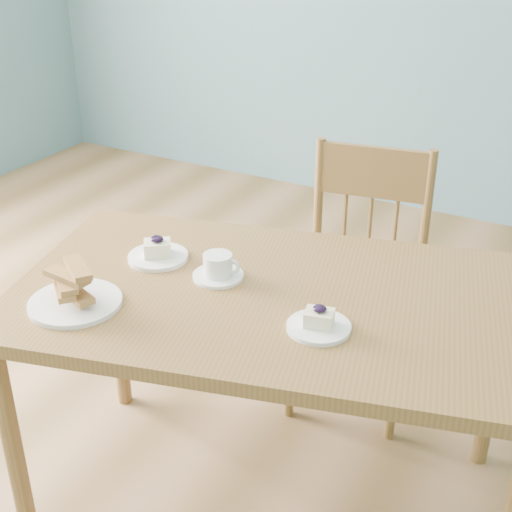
{
  "coord_description": "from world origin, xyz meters",
  "views": [
    {
      "loc": [
        1.03,
        -1.28,
        1.64
      ],
      "look_at": [
        0.22,
        0.18,
        0.79
      ],
      "focal_mm": 50.0,
      "sensor_mm": 36.0,
      "label": 1
    }
  ],
  "objects_px": {
    "coffee_cup": "(218,268)",
    "dining_chair": "(359,280)",
    "cheesecake_plate_far": "(158,253)",
    "biscotti_plate": "(74,293)",
    "cheesecake_plate_near": "(319,323)",
    "dining_table": "(273,317)"
  },
  "relations": [
    {
      "from": "dining_table",
      "to": "cheesecake_plate_far",
      "type": "xyz_separation_m",
      "value": [
        -0.37,
        0.01,
        0.09
      ]
    },
    {
      "from": "dining_table",
      "to": "coffee_cup",
      "type": "height_order",
      "value": "coffee_cup"
    },
    {
      "from": "biscotti_plate",
      "to": "dining_chair",
      "type": "bearing_deg",
      "value": 65.33
    },
    {
      "from": "cheesecake_plate_far",
      "to": "biscotti_plate",
      "type": "xyz_separation_m",
      "value": [
        -0.03,
        -0.3,
        0.02
      ]
    },
    {
      "from": "cheesecake_plate_far",
      "to": "coffee_cup",
      "type": "distance_m",
      "value": 0.21
    },
    {
      "from": "dining_chair",
      "to": "cheesecake_plate_near",
      "type": "distance_m",
      "value": 0.78
    },
    {
      "from": "coffee_cup",
      "to": "dining_chair",
      "type": "bearing_deg",
      "value": 61.17
    },
    {
      "from": "biscotti_plate",
      "to": "cheesecake_plate_far",
      "type": "bearing_deg",
      "value": 83.62
    },
    {
      "from": "cheesecake_plate_near",
      "to": "dining_chair",
      "type": "bearing_deg",
      "value": 102.8
    },
    {
      "from": "dining_table",
      "to": "dining_chair",
      "type": "xyz_separation_m",
      "value": [
        0.01,
        0.61,
        -0.19
      ]
    },
    {
      "from": "dining_chair",
      "to": "coffee_cup",
      "type": "relative_size",
      "value": 6.62
    },
    {
      "from": "dining_table",
      "to": "dining_chair",
      "type": "distance_m",
      "value": 0.64
    },
    {
      "from": "dining_table",
      "to": "cheesecake_plate_near",
      "type": "bearing_deg",
      "value": -44.89
    },
    {
      "from": "dining_table",
      "to": "coffee_cup",
      "type": "relative_size",
      "value": 10.99
    },
    {
      "from": "dining_chair",
      "to": "cheesecake_plate_far",
      "type": "relative_size",
      "value": 5.36
    },
    {
      "from": "dining_chair",
      "to": "cheesecake_plate_near",
      "type": "bearing_deg",
      "value": -86.82
    },
    {
      "from": "cheesecake_plate_near",
      "to": "biscotti_plate",
      "type": "xyz_separation_m",
      "value": [
        -0.58,
        -0.19,
        0.02
      ]
    },
    {
      "from": "dining_chair",
      "to": "biscotti_plate",
      "type": "distance_m",
      "value": 1.04
    },
    {
      "from": "cheesecake_plate_near",
      "to": "biscotti_plate",
      "type": "height_order",
      "value": "biscotti_plate"
    },
    {
      "from": "biscotti_plate",
      "to": "dining_table",
      "type": "bearing_deg",
      "value": 35.8
    },
    {
      "from": "cheesecake_plate_near",
      "to": "coffee_cup",
      "type": "bearing_deg",
      "value": 163.44
    },
    {
      "from": "cheesecake_plate_far",
      "to": "dining_chair",
      "type": "bearing_deg",
      "value": 57.61
    }
  ]
}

